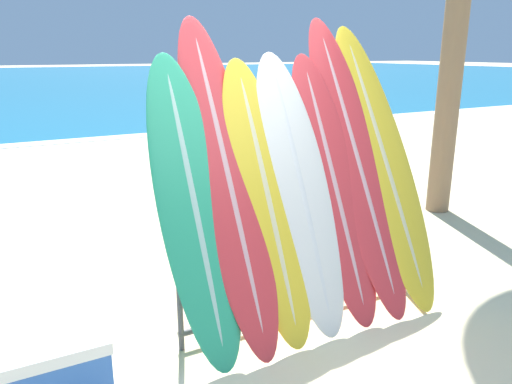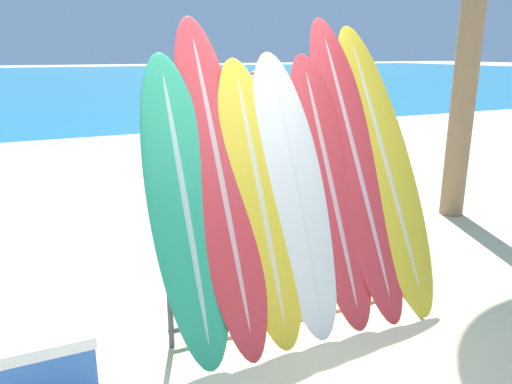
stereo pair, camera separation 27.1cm
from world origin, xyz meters
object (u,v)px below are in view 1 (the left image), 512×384
at_px(surfboard_slot_5, 356,160).
at_px(person_near_water, 236,108).
at_px(surfboard_rack, 305,264).
at_px(surfboard_slot_6, 383,161).
at_px(surfboard_slot_0, 193,205).
at_px(cooler_box, 58,373).
at_px(person_far_left, 299,130).
at_px(surfboard_slot_3, 300,189).
at_px(person_mid_beach, 236,119).
at_px(surfboard_slot_2, 266,198).
at_px(surfboard_slot_4, 333,185).
at_px(surfboard_slot_1, 227,179).

relative_size(surfboard_slot_5, person_near_water, 1.40).
relative_size(surfboard_rack, surfboard_slot_6, 0.93).
distance_m(surfboard_slot_0, cooler_box, 1.29).
bearing_deg(person_far_left, surfboard_slot_0, 61.51).
relative_size(surfboard_slot_3, surfboard_slot_6, 0.90).
bearing_deg(surfboard_slot_3, surfboard_rack, -78.33).
xyz_separation_m(surfboard_slot_0, cooler_box, (-0.98, -0.27, -0.80)).
bearing_deg(surfboard_rack, person_mid_beach, 69.97).
height_order(surfboard_slot_0, surfboard_slot_3, surfboard_slot_3).
height_order(surfboard_slot_3, person_far_left, surfboard_slot_3).
bearing_deg(surfboard_slot_3, person_far_left, 57.05).
xyz_separation_m(person_near_water, person_far_left, (-0.27, -2.72, -0.06)).
distance_m(surfboard_rack, cooler_box, 1.86).
distance_m(surfboard_rack, surfboard_slot_2, 0.64).
distance_m(person_near_water, person_far_left, 2.74).
distance_m(surfboard_slot_4, surfboard_slot_6, 0.59).
height_order(surfboard_slot_5, cooler_box, surfboard_slot_5).
distance_m(surfboard_slot_4, surfboard_slot_5, 0.33).
height_order(surfboard_rack, surfboard_slot_1, surfboard_slot_1).
distance_m(surfboard_slot_1, surfboard_slot_2, 0.32).
bearing_deg(surfboard_slot_1, surfboard_slot_5, 0.72).
bearing_deg(surfboard_slot_5, surfboard_slot_4, -162.70).
bearing_deg(person_near_water, surfboard_slot_2, 3.06).
bearing_deg(surfboard_slot_6, surfboard_slot_1, -179.84).
distance_m(surfboard_slot_3, surfboard_slot_6, 0.90).
bearing_deg(person_far_left, person_near_water, -82.04).
relative_size(surfboard_slot_4, person_far_left, 1.31).
bearing_deg(surfboard_slot_0, surfboard_slot_6, 2.63).
xyz_separation_m(surfboard_slot_1, surfboard_slot_6, (1.45, 0.00, -0.02)).
bearing_deg(person_near_water, surfboard_slot_5, 10.15).
bearing_deg(surfboard_slot_6, surfboard_slot_4, -172.17).
bearing_deg(surfboard_rack, surfboard_slot_2, 166.62).
height_order(surfboard_slot_2, person_mid_beach, surfboard_slot_2).
distance_m(surfboard_slot_3, person_near_water, 6.57).
bearing_deg(surfboard_slot_5, surfboard_slot_1, -179.28).
relative_size(surfboard_slot_1, person_mid_beach, 1.41).
xyz_separation_m(person_near_water, person_mid_beach, (-0.70, -1.42, -0.01)).
xyz_separation_m(person_near_water, cooler_box, (-4.28, -6.36, -0.69)).
distance_m(surfboard_rack, person_near_water, 6.65).
xyz_separation_m(surfboard_slot_0, person_mid_beach, (2.60, 4.66, -0.12)).
bearing_deg(surfboard_slot_4, cooler_box, -172.65).
bearing_deg(person_far_left, surfboard_rack, 71.39).
distance_m(surfboard_slot_0, surfboard_slot_6, 1.74).
relative_size(surfboard_slot_1, surfboard_slot_5, 0.99).
bearing_deg(person_far_left, person_mid_beach, -57.87).
bearing_deg(surfboard_rack, surfboard_slot_1, 164.26).
distance_m(person_near_water, person_mid_beach, 1.59).
height_order(surfboard_rack, surfboard_slot_3, surfboard_slot_3).
bearing_deg(surfboard_rack, cooler_box, -174.18).
bearing_deg(surfboard_slot_5, surfboard_slot_3, -170.64).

